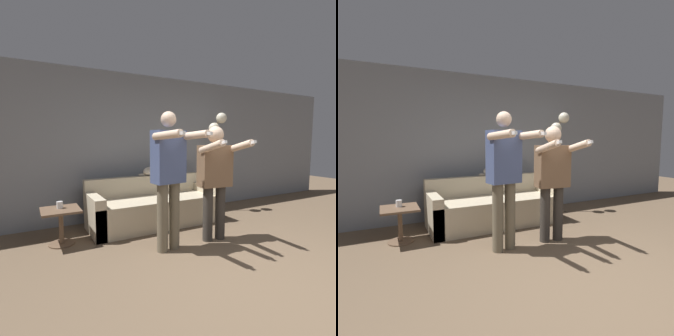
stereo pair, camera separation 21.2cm
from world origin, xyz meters
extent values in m
plane|color=brown|center=(0.00, 0.00, 0.00)|extent=(16.00, 16.00, 0.00)
cube|color=gray|center=(0.00, 3.03, 1.30)|extent=(10.00, 0.05, 2.60)
cube|color=beige|center=(-0.17, 2.37, 0.23)|extent=(2.20, 0.81, 0.46)
cube|color=beige|center=(-0.17, 2.70, 0.63)|extent=(2.20, 0.14, 0.33)
cube|color=beige|center=(-1.19, 2.37, 0.30)|extent=(0.16, 0.81, 0.60)
cube|color=beige|center=(0.85, 2.37, 0.30)|extent=(0.16, 0.81, 0.60)
cylinder|color=#6B604C|center=(-0.57, 1.35, 0.44)|extent=(0.14, 0.14, 0.88)
cylinder|color=#6B604C|center=(-0.39, 1.37, 0.44)|extent=(0.14, 0.14, 0.88)
cube|color=#475684|center=(-0.48, 1.36, 1.21)|extent=(0.43, 0.26, 0.66)
sphere|color=beige|center=(-0.48, 1.36, 1.68)|extent=(0.20, 0.20, 0.20)
cylinder|color=beige|center=(-0.65, 1.09, 1.48)|extent=(0.14, 0.51, 0.12)
cube|color=white|center=(-0.62, 0.84, 1.49)|extent=(0.05, 0.13, 0.04)
cylinder|color=beige|center=(-0.26, 1.13, 1.48)|extent=(0.14, 0.51, 0.12)
cube|color=white|center=(-0.23, 0.88, 1.49)|extent=(0.05, 0.13, 0.04)
cylinder|color=#38332D|center=(0.16, 1.37, 0.39)|extent=(0.14, 0.14, 0.77)
cylinder|color=#38332D|center=(0.36, 1.35, 0.39)|extent=(0.14, 0.14, 0.77)
cube|color=brown|center=(0.26, 1.36, 1.06)|extent=(0.48, 0.26, 0.58)
sphere|color=beige|center=(0.26, 1.36, 1.50)|extent=(0.23, 0.23, 0.23)
cylinder|color=beige|center=(0.02, 1.14, 1.33)|extent=(0.14, 0.51, 0.20)
cube|color=white|center=(0.00, 0.89, 1.39)|extent=(0.05, 0.13, 0.06)
cylinder|color=beige|center=(0.46, 1.10, 1.33)|extent=(0.14, 0.51, 0.20)
cube|color=white|center=(0.43, 0.85, 1.39)|extent=(0.05, 0.13, 0.06)
ellipsoid|color=#B7AD9E|center=(-0.11, 2.70, 0.87)|extent=(0.28, 0.14, 0.16)
sphere|color=#B7AD9E|center=(0.01, 2.70, 0.93)|extent=(0.12, 0.12, 0.12)
ellipsoid|color=#B7AD9E|center=(-0.26, 2.72, 0.81)|extent=(0.16, 0.04, 0.04)
cone|color=#B7AD9E|center=(-0.01, 2.68, 0.97)|extent=(0.03, 0.03, 0.03)
cone|color=#B7AD9E|center=(-0.01, 2.72, 0.97)|extent=(0.03, 0.03, 0.03)
cylinder|color=#756047|center=(1.28, 2.57, 0.01)|extent=(0.27, 0.27, 0.02)
cylinder|color=#756047|center=(1.28, 2.57, 0.89)|extent=(0.03, 0.03, 1.77)
sphere|color=white|center=(1.38, 2.57, 1.85)|extent=(0.21, 0.21, 0.21)
sphere|color=white|center=(1.20, 2.57, 1.65)|extent=(0.21, 0.21, 0.21)
cylinder|color=brown|center=(-1.67, 2.22, 0.01)|extent=(0.35, 0.35, 0.02)
cylinder|color=brown|center=(-1.67, 2.22, 0.23)|extent=(0.06, 0.06, 0.46)
cube|color=brown|center=(-1.67, 2.22, 0.48)|extent=(0.50, 0.50, 0.03)
cylinder|color=white|center=(-1.68, 2.27, 0.54)|extent=(0.08, 0.08, 0.09)
camera|label=1|loc=(-2.06, -1.51, 1.42)|focal=28.00mm
camera|label=2|loc=(-1.87, -1.61, 1.42)|focal=28.00mm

